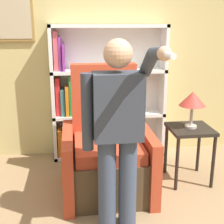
{
  "coord_description": "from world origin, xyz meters",
  "views": [
    {
      "loc": [
        -0.58,
        -1.96,
        1.7
      ],
      "look_at": [
        -0.25,
        0.63,
        0.95
      ],
      "focal_mm": 50.0,
      "sensor_mm": 36.0,
      "label": 1
    }
  ],
  "objects": [
    {
      "name": "wall_back",
      "position": [
        -0.01,
        2.03,
        1.4
      ],
      "size": [
        8.0,
        0.11,
        2.8
      ],
      "color": "tan",
      "rests_on": "ground_plane"
    },
    {
      "name": "bookcase",
      "position": [
        -0.26,
        1.87,
        0.81
      ],
      "size": [
        1.42,
        0.28,
        1.68
      ],
      "color": "white",
      "rests_on": "ground_plane"
    },
    {
      "name": "armchair",
      "position": [
        -0.25,
        1.0,
        0.39
      ],
      "size": [
        0.89,
        0.9,
        1.28
      ],
      "color": "#4C3823",
      "rests_on": "ground_plane"
    },
    {
      "name": "person_standing",
      "position": [
        -0.24,
        0.32,
        0.9
      ],
      "size": [
        0.53,
        0.78,
        1.59
      ],
      "color": "#384256",
      "rests_on": "ground_plane"
    },
    {
      "name": "side_table",
      "position": [
        0.65,
        1.06,
        0.51
      ],
      "size": [
        0.45,
        0.45,
        0.62
      ],
      "color": "black",
      "rests_on": "ground_plane"
    },
    {
      "name": "table_lamp",
      "position": [
        0.65,
        1.06,
        0.92
      ],
      "size": [
        0.28,
        0.28,
        0.39
      ],
      "color": "#B7B2A8",
      "rests_on": "side_table"
    }
  ]
}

